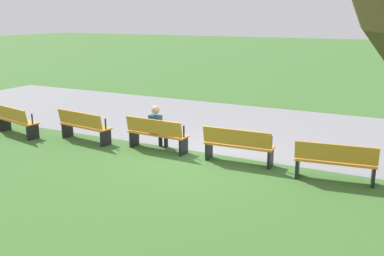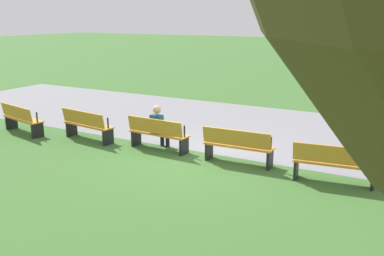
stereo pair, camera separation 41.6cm
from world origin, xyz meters
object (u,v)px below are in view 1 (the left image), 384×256
at_px(bench_1, 84,126).
at_px(bench_4, 335,161).
at_px(bench_0, 15,120).
at_px(bench_2, 156,134).
at_px(person_seated, 157,126).
at_px(bench_3, 238,145).

xyz_separation_m(bench_1, bench_4, (6.85, 0.00, 0.00)).
bearing_deg(bench_1, bench_0, -162.93).
height_order(bench_0, bench_2, same).
bearing_deg(bench_2, bench_1, -172.69).
distance_m(bench_4, person_seated, 4.64).
xyz_separation_m(bench_1, bench_3, (4.57, 0.19, 0.00)).
bearing_deg(bench_4, person_seated, 168.48).
bearing_deg(bench_1, bench_3, 9.77).
bearing_deg(bench_3, person_seated, 174.03).
xyz_separation_m(bench_1, bench_2, (2.28, 0.19, 0.00)).
relative_size(bench_0, bench_4, 1.01).
distance_m(bench_2, person_seated, 0.23).
bearing_deg(bench_1, bench_4, 7.33).
bearing_deg(bench_4, bench_3, 167.80).
bearing_deg(bench_3, bench_1, 179.99).
height_order(bench_2, bench_3, same).
height_order(bench_1, bench_2, same).
bearing_deg(bench_3, bench_2, 177.56).
height_order(bench_0, bench_3, same).
xyz_separation_m(bench_1, person_seated, (2.23, 0.34, 0.17)).
relative_size(bench_2, bench_3, 1.00).
bearing_deg(bench_3, bench_4, -7.31).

